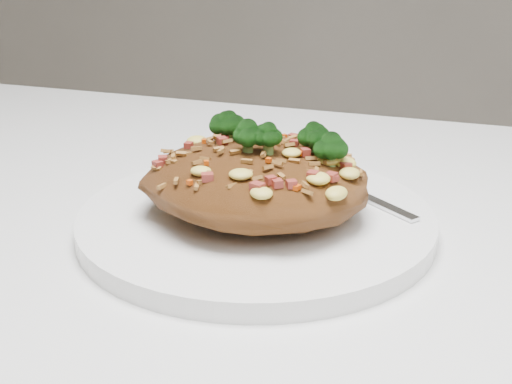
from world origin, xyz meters
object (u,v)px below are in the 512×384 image
(dining_table, at_px, (95,368))
(fried_rice, at_px, (257,170))
(plate, at_px, (256,221))
(fork, at_px, (345,188))

(dining_table, height_order, fried_rice, fried_rice)
(plate, xyz_separation_m, fork, (0.05, 0.06, 0.01))
(dining_table, distance_m, fork, 0.23)
(fried_rice, distance_m, fork, 0.08)
(plate, relative_size, fork, 1.83)
(plate, bearing_deg, fork, 49.86)
(plate, xyz_separation_m, fried_rice, (0.00, 0.00, 0.04))
(dining_table, relative_size, plate, 4.78)
(plate, distance_m, fork, 0.08)
(dining_table, height_order, fork, fork)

